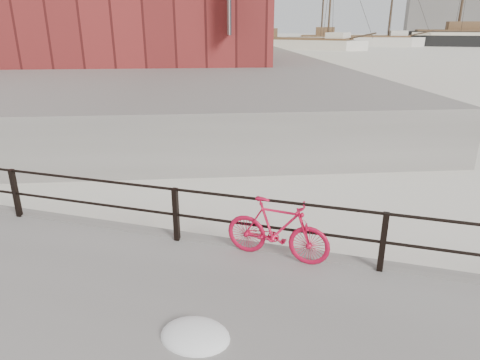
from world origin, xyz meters
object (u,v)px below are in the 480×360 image
Objects in this scene: schooner_left at (293,49)px; workboat_far at (162,56)px; bicycle at (277,229)px; schooner_mid at (353,46)px; workboat_near at (137,72)px.

schooner_left is 26.31m from workboat_far.
schooner_mid is at bearing 97.60° from bicycle.
bicycle is at bearing -78.71° from workboat_near.
workboat_near and workboat_far have the same top height.
bicycle is 0.06× the size of schooner_left.
schooner_mid reaches higher than schooner_left.
schooner_left reaches higher than workboat_near.
workboat_far is at bearing -111.06° from schooner_left.
schooner_mid is at bearing 66.83° from schooner_left.
schooner_mid is at bearing 19.77° from workboat_far.
workboat_near is 1.20× the size of workboat_far.
schooner_left is 42.84m from workboat_near.
bicycle is 0.06× the size of schooner_mid.
schooner_left is (-12.58, 70.86, -0.88)m from bicycle.
schooner_mid is 16.97m from schooner_left.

